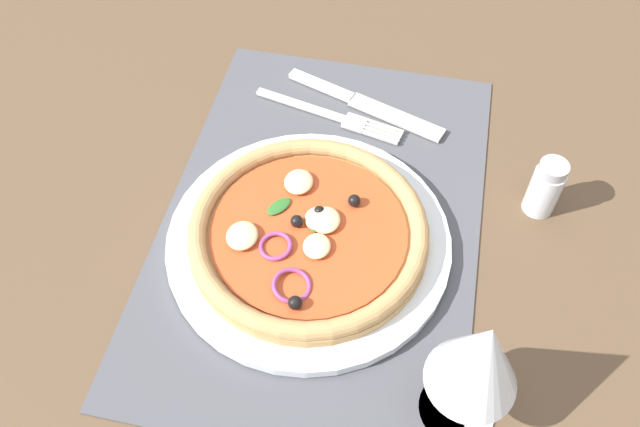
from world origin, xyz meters
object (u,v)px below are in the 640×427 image
Objects in this scene: knife at (366,104)px; pepper_shaker at (545,188)px; wine_glass at (479,360)px; plate at (309,241)px; fork at (336,117)px; pizza at (308,232)px.

pepper_shaker is (10.69, 19.86, 2.60)cm from knife.
pepper_shaker is at bearing 164.62° from wine_glass.
wine_glass is (13.63, 15.77, 9.11)cm from plate.
knife is 1.30× the size of wine_glass.
fork is 36.63cm from wine_glass.
knife is at bearing 54.15° from fork.
fork is at bearing -177.80° from pizza.
pizza reaches higher than knife.
pizza is (0.01, -0.04, 1.64)cm from plate.
knife is (-20.35, 2.35, -1.93)cm from pizza.
knife reaches higher than fork.
plate is at bearing -66.47° from pepper_shaker.
pizza is at bearing -130.74° from wine_glass.
knife is (-2.65, 3.02, 0.03)cm from fork.
fork is (-17.69, -0.72, -0.33)cm from plate.
knife is 37.73cm from wine_glass.
pizza is 17.83cm from fork.
pizza is 1.20× the size of knife.
pepper_shaker is (-9.67, 22.21, 0.66)cm from pizza.
wine_glass is (31.32, 16.48, 9.44)cm from fork.
pizza is at bearing -72.76° from plate.
plate is at bearing 107.24° from pizza.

